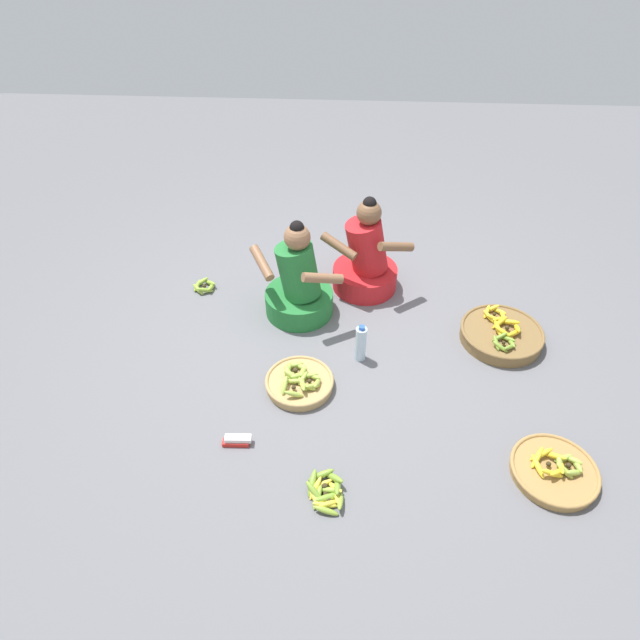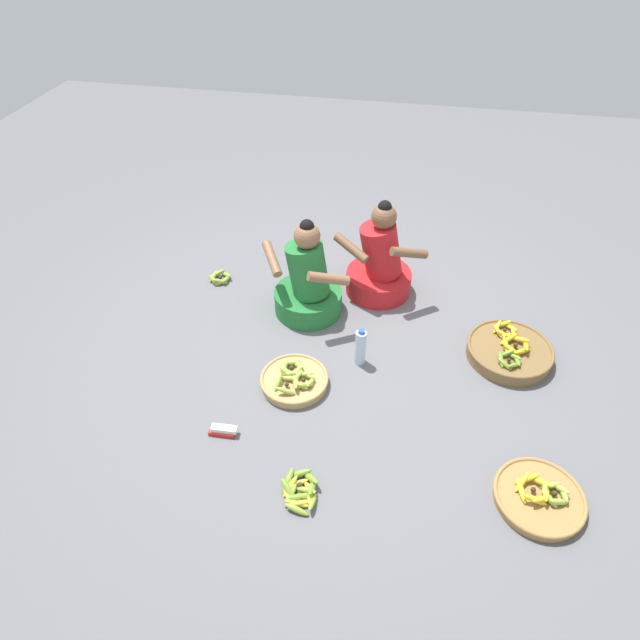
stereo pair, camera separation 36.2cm
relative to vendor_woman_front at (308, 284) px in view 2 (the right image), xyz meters
The scene contains 10 objects.
ground_plane 0.44m from the vendor_woman_front, 57.33° to the right, with size 10.00×10.00×0.00m, color slate.
vendor_woman_front is the anchor object (origin of this frame).
vendor_woman_behind 0.61m from the vendor_woman_front, 34.39° to the left, with size 0.73×0.52×0.81m.
banana_basket_back_right 0.81m from the vendor_woman_front, 84.90° to the right, with size 0.46×0.46×0.14m.
banana_basket_back_left 2.11m from the vendor_woman_front, 40.83° to the right, with size 0.50×0.50×0.13m.
banana_basket_front_right 1.53m from the vendor_woman_front, ahead, with size 0.60×0.60×0.17m.
loose_bananas_mid_right 0.87m from the vendor_woman_front, 163.53° to the left, with size 0.21×0.21×0.08m.
loose_bananas_near_vendor 1.62m from the vendor_woman_front, 79.74° to the right, with size 0.24×0.30×0.10m.
water_bottle 0.69m from the vendor_woman_front, 45.97° to the right, with size 0.08×0.08×0.30m.
packet_carton_stack 1.31m from the vendor_woman_front, 101.96° to the right, with size 0.18×0.07×0.06m.
Camera 2 is at (0.52, -2.88, 2.74)m, focal length 30.53 mm.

